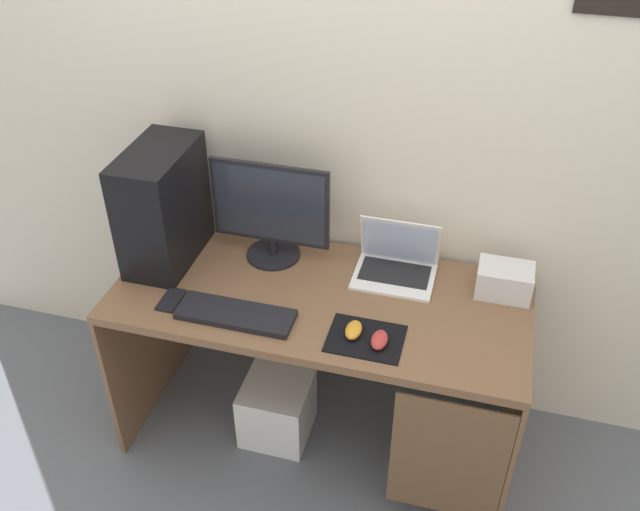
# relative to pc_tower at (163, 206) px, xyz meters

# --- Properties ---
(ground_plane) EXTENTS (8.00, 8.00, 0.00)m
(ground_plane) POSITION_rel_pc_tower_xyz_m (0.64, -0.08, -0.99)
(ground_plane) COLOR slate
(wall_back) EXTENTS (4.00, 0.05, 2.60)m
(wall_back) POSITION_rel_pc_tower_xyz_m (0.64, 0.30, 0.31)
(wall_back) COLOR beige
(wall_back) RESTS_ON ground_plane
(desk) EXTENTS (1.54, 0.68, 0.76)m
(desk) POSITION_rel_pc_tower_xyz_m (0.66, -0.09, -0.38)
(desk) COLOR brown
(desk) RESTS_ON ground_plane
(pc_tower) EXTENTS (0.22, 0.40, 0.47)m
(pc_tower) POSITION_rel_pc_tower_xyz_m (0.00, 0.00, 0.00)
(pc_tower) COLOR black
(pc_tower) RESTS_ON desk
(monitor) EXTENTS (0.46, 0.21, 0.42)m
(monitor) POSITION_rel_pc_tower_xyz_m (0.40, 0.10, -0.03)
(monitor) COLOR black
(monitor) RESTS_ON desk
(laptop) EXTENTS (0.30, 0.23, 0.22)m
(laptop) POSITION_rel_pc_tower_xyz_m (0.89, 0.12, -0.19)
(laptop) COLOR white
(laptop) RESTS_ON desk
(projector) EXTENTS (0.20, 0.14, 0.12)m
(projector) POSITION_rel_pc_tower_xyz_m (1.29, 0.11, -0.17)
(projector) COLOR silver
(projector) RESTS_ON desk
(keyboard) EXTENTS (0.42, 0.14, 0.02)m
(keyboard) POSITION_rel_pc_tower_xyz_m (0.38, -0.28, -0.22)
(keyboard) COLOR black
(keyboard) RESTS_ON desk
(mousepad) EXTENTS (0.26, 0.20, 0.00)m
(mousepad) POSITION_rel_pc_tower_xyz_m (0.85, -0.27, -0.23)
(mousepad) COLOR black
(mousepad) RESTS_ON desk
(mouse_left) EXTENTS (0.06, 0.10, 0.03)m
(mouse_left) POSITION_rel_pc_tower_xyz_m (0.81, -0.26, -0.21)
(mouse_left) COLOR orange
(mouse_left) RESTS_ON mousepad
(mouse_right) EXTENTS (0.06, 0.10, 0.03)m
(mouse_right) POSITION_rel_pc_tower_xyz_m (0.90, -0.28, -0.21)
(mouse_right) COLOR #B23333
(mouse_right) RESTS_ON mousepad
(cell_phone) EXTENTS (0.07, 0.13, 0.01)m
(cell_phone) POSITION_rel_pc_tower_xyz_m (0.12, -0.26, -0.23)
(cell_phone) COLOR black
(cell_phone) RESTS_ON desk
(subwoofer) EXTENTS (0.27, 0.27, 0.27)m
(subwoofer) POSITION_rel_pc_tower_xyz_m (0.47, -0.13, -0.85)
(subwoofer) COLOR white
(subwoofer) RESTS_ON ground_plane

